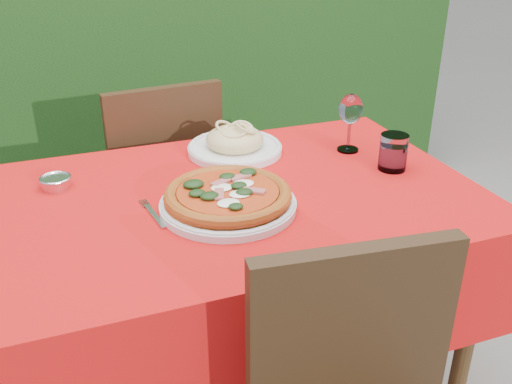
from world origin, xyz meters
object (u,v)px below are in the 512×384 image
object	(u,v)px
pasta_plate	(235,143)
water_glass	(393,154)
steel_ramekin	(56,183)
fork	(155,216)
wine_glass	(351,111)
chair_far	(161,181)
pizza_plate	(228,198)

from	to	relation	value
pasta_plate	water_glass	world-z (taller)	water_glass
water_glass	steel_ramekin	distance (m)	0.95
pasta_plate	fork	xyz separation A→B (m)	(-0.32, -0.33, -0.03)
wine_glass	steel_ramekin	world-z (taller)	wine_glass
chair_far	wine_glass	distance (m)	0.78
pizza_plate	fork	distance (m)	0.19
pizza_plate	steel_ramekin	world-z (taller)	pizza_plate
chair_far	pizza_plate	bearing A→B (deg)	87.42
pasta_plate	fork	distance (m)	0.46
water_glass	wine_glass	xyz separation A→B (m)	(-0.05, 0.17, 0.08)
wine_glass	water_glass	bearing A→B (deg)	-73.59
fork	steel_ramekin	bearing A→B (deg)	122.19
pasta_plate	steel_ramekin	distance (m)	0.54
chair_far	water_glass	world-z (taller)	chair_far
pizza_plate	fork	world-z (taller)	pizza_plate
pizza_plate	steel_ramekin	bearing A→B (deg)	145.20
wine_glass	pasta_plate	bearing A→B (deg)	162.14
pizza_plate	wine_glass	distance (m)	0.54
wine_glass	steel_ramekin	distance (m)	0.89
pasta_plate	wine_glass	xyz separation A→B (m)	(0.34, -0.11, 0.10)
water_glass	pasta_plate	bearing A→B (deg)	144.17
water_glass	fork	distance (m)	0.71
fork	steel_ramekin	xyz separation A→B (m)	(-0.22, 0.26, 0.01)
pizza_plate	wine_glass	bearing A→B (deg)	26.91
chair_far	pizza_plate	world-z (taller)	chair_far
wine_glass	pizza_plate	bearing A→B (deg)	-153.09
steel_ramekin	wine_glass	bearing A→B (deg)	-2.54
chair_far	wine_glass	world-z (taller)	wine_glass
chair_far	pasta_plate	world-z (taller)	chair_far
wine_glass	fork	distance (m)	0.71
water_glass	fork	bearing A→B (deg)	-176.02
chair_far	water_glass	xyz separation A→B (m)	(0.56, -0.64, 0.28)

